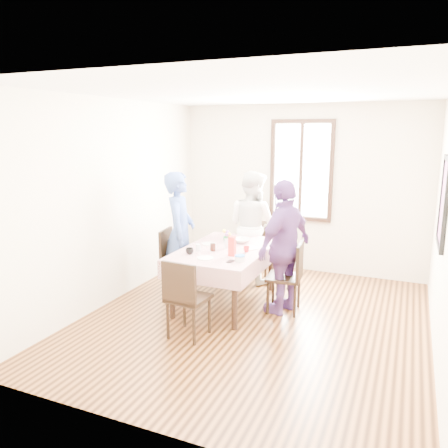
% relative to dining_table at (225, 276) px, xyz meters
% --- Properties ---
extents(ground, '(4.50, 4.50, 0.00)m').
position_rel_dining_table_xyz_m(ground, '(0.54, -0.37, -0.38)').
color(ground, black).
rests_on(ground, ground).
extents(back_wall, '(4.00, 0.00, 4.00)m').
position_rel_dining_table_xyz_m(back_wall, '(0.54, 1.88, 0.98)').
color(back_wall, beige).
rests_on(back_wall, ground).
extents(right_wall, '(0.00, 4.50, 4.50)m').
position_rel_dining_table_xyz_m(right_wall, '(2.54, -0.37, 0.98)').
color(right_wall, beige).
rests_on(right_wall, ground).
extents(window_frame, '(1.02, 0.06, 1.62)m').
position_rel_dining_table_xyz_m(window_frame, '(0.54, 1.86, 1.27)').
color(window_frame, black).
rests_on(window_frame, back_wall).
extents(window_pane, '(0.90, 0.02, 1.50)m').
position_rel_dining_table_xyz_m(window_pane, '(0.54, 1.87, 1.27)').
color(window_pane, white).
rests_on(window_pane, back_wall).
extents(art_poster, '(0.04, 0.76, 0.96)m').
position_rel_dining_table_xyz_m(art_poster, '(2.52, -0.07, 1.18)').
color(art_poster, red).
rests_on(art_poster, right_wall).
extents(dining_table, '(0.95, 1.54, 0.75)m').
position_rel_dining_table_xyz_m(dining_table, '(0.00, 0.00, 0.00)').
color(dining_table, black).
rests_on(dining_table, ground).
extents(tablecloth, '(1.07, 1.66, 0.01)m').
position_rel_dining_table_xyz_m(tablecloth, '(0.00, 0.00, 0.38)').
color(tablecloth, '#54030C').
rests_on(tablecloth, dining_table).
extents(chair_left, '(0.47, 0.47, 0.91)m').
position_rel_dining_table_xyz_m(chair_left, '(-0.79, 0.14, 0.08)').
color(chair_left, black).
rests_on(chair_left, ground).
extents(chair_right, '(0.46, 0.46, 0.91)m').
position_rel_dining_table_xyz_m(chair_right, '(0.79, 0.05, 0.08)').
color(chair_right, black).
rests_on(chair_right, ground).
extents(chair_far, '(0.42, 0.42, 0.91)m').
position_rel_dining_table_xyz_m(chair_far, '(0.00, 1.06, 0.08)').
color(chair_far, black).
rests_on(chair_far, ground).
extents(chair_near, '(0.45, 0.45, 0.91)m').
position_rel_dining_table_xyz_m(chair_near, '(0.00, -1.06, 0.08)').
color(chair_near, black).
rests_on(chair_near, ground).
extents(person_left, '(0.60, 0.73, 1.73)m').
position_rel_dining_table_xyz_m(person_left, '(-0.77, 0.14, 0.49)').
color(person_left, '#3A5296').
rests_on(person_left, ground).
extents(person_far, '(1.00, 0.89, 1.69)m').
position_rel_dining_table_xyz_m(person_far, '(0.00, 1.04, 0.47)').
color(person_far, white).
rests_on(person_far, ground).
extents(person_right, '(0.72, 1.08, 1.70)m').
position_rel_dining_table_xyz_m(person_right, '(0.77, 0.05, 0.48)').
color(person_right, '#583370').
rests_on(person_right, ground).
extents(mug_black, '(0.10, 0.10, 0.08)m').
position_rel_dining_table_xyz_m(mug_black, '(-0.31, -0.43, 0.43)').
color(mug_black, black).
rests_on(mug_black, tablecloth).
extents(mug_flag, '(0.09, 0.09, 0.08)m').
position_rel_dining_table_xyz_m(mug_flag, '(0.32, -0.06, 0.42)').
color(mug_flag, red).
rests_on(mug_flag, tablecloth).
extents(mug_green, '(0.12, 0.12, 0.08)m').
position_rel_dining_table_xyz_m(mug_green, '(-0.12, 0.32, 0.43)').
color(mug_green, '#0C7226').
rests_on(mug_green, tablecloth).
extents(serving_bowl, '(0.28, 0.28, 0.06)m').
position_rel_dining_table_xyz_m(serving_bowl, '(0.09, 0.37, 0.41)').
color(serving_bowl, white).
rests_on(serving_bowl, tablecloth).
extents(juice_carton, '(0.08, 0.08, 0.24)m').
position_rel_dining_table_xyz_m(juice_carton, '(0.21, -0.29, 0.51)').
color(juice_carton, red).
rests_on(juice_carton, tablecloth).
extents(butter_tub, '(0.12, 0.12, 0.06)m').
position_rel_dining_table_xyz_m(butter_tub, '(0.38, -0.46, 0.42)').
color(butter_tub, white).
rests_on(butter_tub, tablecloth).
extents(jam_jar, '(0.07, 0.07, 0.10)m').
position_rel_dining_table_xyz_m(jam_jar, '(-0.10, -0.18, 0.44)').
color(jam_jar, black).
rests_on(jam_jar, tablecloth).
extents(drinking_glass, '(0.06, 0.06, 0.09)m').
position_rel_dining_table_xyz_m(drinking_glass, '(-0.27, -0.26, 0.43)').
color(drinking_glass, silver).
rests_on(drinking_glass, tablecloth).
extents(smartphone, '(0.06, 0.13, 0.01)m').
position_rel_dining_table_xyz_m(smartphone, '(0.29, -0.53, 0.39)').
color(smartphone, black).
rests_on(smartphone, tablecloth).
extents(flower_vase, '(0.06, 0.06, 0.13)m').
position_rel_dining_table_xyz_m(flower_vase, '(0.01, 0.02, 0.45)').
color(flower_vase, silver).
rests_on(flower_vase, tablecloth).
extents(plate_left, '(0.20, 0.20, 0.01)m').
position_rel_dining_table_xyz_m(plate_left, '(-0.29, 0.11, 0.39)').
color(plate_left, white).
rests_on(plate_left, tablecloth).
extents(plate_right, '(0.20, 0.20, 0.01)m').
position_rel_dining_table_xyz_m(plate_right, '(0.31, 0.12, 0.39)').
color(plate_right, white).
rests_on(plate_right, tablecloth).
extents(plate_far, '(0.20, 0.20, 0.01)m').
position_rel_dining_table_xyz_m(plate_far, '(-0.01, 0.60, 0.39)').
color(plate_far, white).
rests_on(plate_far, tablecloth).
extents(plate_near, '(0.20, 0.20, 0.01)m').
position_rel_dining_table_xyz_m(plate_near, '(-0.04, -0.53, 0.39)').
color(plate_near, white).
rests_on(plate_near, tablecloth).
extents(butter_lid, '(0.12, 0.12, 0.01)m').
position_rel_dining_table_xyz_m(butter_lid, '(0.38, -0.46, 0.45)').
color(butter_lid, blue).
rests_on(butter_lid, butter_tub).
extents(flower_bunch, '(0.09, 0.09, 0.10)m').
position_rel_dining_table_xyz_m(flower_bunch, '(0.01, 0.02, 0.57)').
color(flower_bunch, yellow).
rests_on(flower_bunch, flower_vase).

